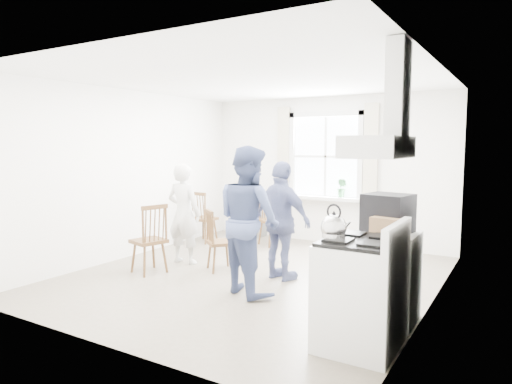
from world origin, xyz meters
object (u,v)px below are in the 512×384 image
at_px(low_cabinet, 390,277).
at_px(person_left, 184,214).
at_px(windsor_chair_a, 200,211).
at_px(windsor_chair_b, 214,233).
at_px(gas_stove, 361,292).
at_px(person_right, 282,221).
at_px(person_mid, 249,220).
at_px(stereo_stack, 388,213).
at_px(windsor_chair_c, 152,231).

bearing_deg(low_cabinet, person_left, 167.52).
height_order(windsor_chair_a, windsor_chair_b, windsor_chair_a).
relative_size(gas_stove, windsor_chair_a, 1.20).
bearing_deg(person_right, person_mid, 96.55).
bearing_deg(stereo_stack, person_right, 155.41).
relative_size(gas_stove, stereo_stack, 2.29).
bearing_deg(stereo_stack, person_mid, 178.84).
bearing_deg(low_cabinet, stereo_stack, 161.98).
bearing_deg(windsor_chair_b, gas_stove, -27.19).
distance_m(person_left, person_right, 1.63).
height_order(low_cabinet, stereo_stack, stereo_stack).
height_order(stereo_stack, windsor_chair_a, stereo_stack).
height_order(windsor_chair_c, person_right, person_right).
relative_size(stereo_stack, windsor_chair_c, 0.51).
height_order(person_left, person_mid, person_mid).
height_order(windsor_chair_b, person_left, person_left).
bearing_deg(windsor_chair_a, stereo_stack, -26.81).
bearing_deg(person_right, windsor_chair_b, 21.44).
bearing_deg(person_right, windsor_chair_a, -14.22).
xyz_separation_m(windsor_chair_b, person_right, (0.99, 0.13, 0.25)).
bearing_deg(stereo_stack, person_left, 167.61).
distance_m(person_mid, person_right, 0.69).
bearing_deg(person_mid, windsor_chair_c, 25.20).
height_order(windsor_chair_b, windsor_chair_c, windsor_chair_c).
bearing_deg(person_left, low_cabinet, 163.07).
relative_size(gas_stove, person_right, 0.72).
xyz_separation_m(low_cabinet, windsor_chair_c, (-3.21, 0.03, 0.14)).
relative_size(person_left, person_right, 0.96).
xyz_separation_m(windsor_chair_a, person_left, (0.66, -1.24, 0.18)).
height_order(gas_stove, windsor_chair_b, gas_stove).
distance_m(stereo_stack, person_mid, 1.65).
relative_size(windsor_chair_a, windsor_chair_c, 0.96).
distance_m(windsor_chair_a, windsor_chair_b, 1.88).
distance_m(gas_stove, windsor_chair_c, 3.23).
distance_m(low_cabinet, stereo_stack, 0.64).
xyz_separation_m(low_cabinet, windsor_chair_a, (-3.89, 1.96, 0.12)).
distance_m(low_cabinet, windsor_chair_b, 2.66).
height_order(low_cabinet, windsor_chair_c, windsor_chair_c).
xyz_separation_m(low_cabinet, person_right, (-1.59, 0.72, 0.33)).
xyz_separation_m(windsor_chair_a, person_right, (2.29, -1.23, 0.21)).
bearing_deg(gas_stove, person_left, 155.87).
xyz_separation_m(windsor_chair_c, person_right, (1.62, 0.69, 0.19)).
xyz_separation_m(gas_stove, person_right, (-1.52, 1.42, 0.29)).
bearing_deg(person_left, windsor_chair_a, -66.42).
bearing_deg(windsor_chair_c, person_right, 23.09).
distance_m(gas_stove, person_right, 2.11).
relative_size(windsor_chair_b, person_right, 0.56).
height_order(windsor_chair_a, person_mid, person_mid).
bearing_deg(windsor_chair_b, person_right, 7.40).
height_order(gas_stove, low_cabinet, gas_stove).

